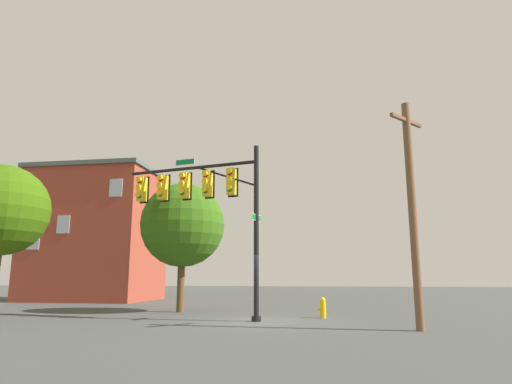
{
  "coord_description": "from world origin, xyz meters",
  "views": [
    {
      "loc": [
        -2.7,
        17.04,
        1.68
      ],
      "look_at": [
        0.02,
        -0.02,
        5.01
      ],
      "focal_mm": 30.77,
      "sensor_mm": 36.0,
      "label": 1
    }
  ],
  "objects": [
    {
      "name": "ground_plane",
      "position": [
        0.0,
        0.0,
        0.0
      ],
      "size": [
        120.0,
        120.0,
        0.0
      ],
      "primitive_type": "plane",
      "color": "#3F433F"
    },
    {
      "name": "signal_pole_assembly",
      "position": [
        2.5,
        -0.51,
        5.1
      ],
      "size": [
        6.1,
        1.89,
        6.92
      ],
      "color": "black",
      "rests_on": "ground_plane"
    },
    {
      "name": "utility_pole",
      "position": [
        -5.55,
        2.13,
        3.92
      ],
      "size": [
        1.27,
        1.44,
        7.54
      ],
      "color": "brown",
      "rests_on": "ground_plane"
    },
    {
      "name": "fire_hydrant",
      "position": [
        -2.5,
        -1.78,
        0.41
      ],
      "size": [
        0.33,
        0.24,
        0.83
      ],
      "color": "#E8B40A",
      "rests_on": "ground_plane"
    },
    {
      "name": "tree_near",
      "position": [
        11.06,
        0.33,
        4.48
      ],
      "size": [
        3.93,
        3.93,
        6.46
      ],
      "color": "brown",
      "rests_on": "ground_plane"
    },
    {
      "name": "tree_mid",
      "position": [
        4.31,
        -3.82,
        4.19
      ],
      "size": [
        4.16,
        4.16,
        6.29
      ],
      "color": "brown",
      "rests_on": "ground_plane"
    },
    {
      "name": "brick_building",
      "position": [
        13.8,
        -12.7,
        4.71
      ],
      "size": [
        8.62,
        6.81,
        9.39
      ],
      "color": "#963B2A",
      "rests_on": "ground_plane"
    }
  ]
}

